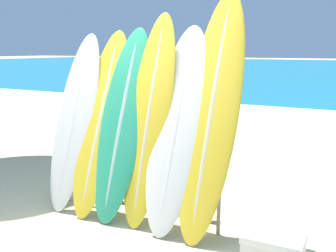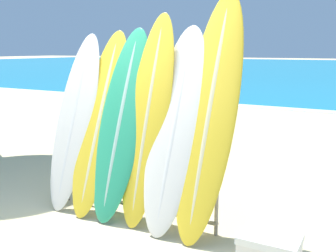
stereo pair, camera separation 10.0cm
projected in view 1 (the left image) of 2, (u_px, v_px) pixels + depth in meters
name	position (u px, v px, depth m)	size (l,w,h in m)	color
ground_plane	(77.00, 238.00, 3.96)	(160.00, 160.00, 0.00)	beige
surfboard_rack	(135.00, 176.00, 4.40)	(2.03, 0.04, 0.89)	gray
surfboard_slot_0	(75.00, 120.00, 4.71)	(0.54, 0.82, 2.07)	silver
surfboard_slot_1	(101.00, 121.00, 4.55)	(0.55, 0.91, 2.10)	yellow
surfboard_slot_2	(122.00, 122.00, 4.40)	(0.57, 0.88, 2.13)	#289E70
surfboard_slot_3	(149.00, 118.00, 4.25)	(0.50, 0.80, 2.28)	yellow
surfboard_slot_4	(177.00, 127.00, 4.10)	(0.59, 0.91, 2.14)	silver
surfboard_slot_5	(212.00, 112.00, 3.97)	(0.57, 1.05, 2.49)	yellow
person_near_water	(93.00, 102.00, 7.33)	(0.24, 0.28, 1.65)	beige
person_mid_beach	(189.00, 91.00, 8.46)	(0.30, 0.24, 1.80)	beige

